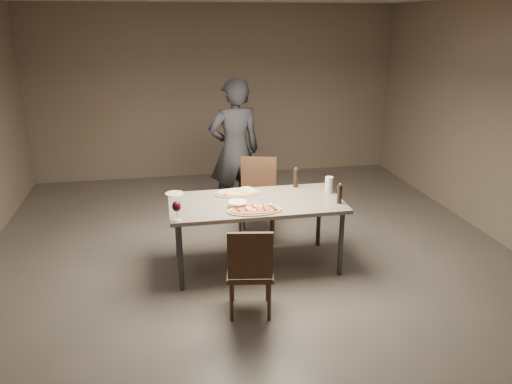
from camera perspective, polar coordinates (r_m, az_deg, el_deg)
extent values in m
plane|color=#615953|center=(5.51, 0.00, -8.38)|extent=(7.00, 7.00, 0.00)
plane|color=gray|center=(8.43, -4.62, 11.26)|extent=(6.00, 0.00, 6.00)
plane|color=gray|center=(1.96, 20.87, -17.99)|extent=(6.00, 0.00, 6.00)
cube|color=slate|center=(5.21, 0.00, -1.25)|extent=(1.80, 0.90, 0.04)
cylinder|color=#333335|center=(4.94, -8.63, -7.42)|extent=(0.05, 0.05, 0.71)
cylinder|color=#333335|center=(5.24, 9.67, -5.87)|extent=(0.05, 0.05, 0.71)
cylinder|color=#333335|center=(5.61, -9.00, -4.08)|extent=(0.05, 0.05, 0.71)
cylinder|color=#333335|center=(5.88, 7.19, -2.90)|extent=(0.05, 0.05, 0.71)
ellipsoid|color=white|center=(4.92, -0.94, -1.77)|extent=(0.05, 0.05, 0.01)
ellipsoid|color=white|center=(4.90, -0.75, -1.87)|extent=(0.05, 0.05, 0.01)
ellipsoid|color=white|center=(4.98, -0.09, -1.52)|extent=(0.05, 0.05, 0.01)
ellipsoid|color=white|center=(5.01, 1.65, -1.38)|extent=(0.05, 0.05, 0.01)
ellipsoid|color=white|center=(4.96, 0.53, -1.60)|extent=(0.05, 0.05, 0.01)
ellipsoid|color=white|center=(4.86, -0.25, -2.02)|extent=(0.05, 0.05, 0.01)
cube|color=black|center=(4.91, -2.24, -1.88)|extent=(0.05, 0.16, 0.01)
cube|color=black|center=(4.91, -1.21, -1.83)|extent=(0.02, 0.16, 0.01)
cube|color=black|center=(4.93, -0.20, -1.76)|extent=(0.03, 0.16, 0.01)
cube|color=black|center=(4.92, 0.87, -1.80)|extent=(0.03, 0.16, 0.01)
cube|color=black|center=(4.95, 1.84, -1.68)|extent=(0.06, 0.16, 0.01)
cylinder|color=tan|center=(5.44, -1.84, 0.26)|extent=(0.06, 0.06, 0.00)
cylinder|color=tan|center=(5.37, -1.59, -0.02)|extent=(0.06, 0.06, 0.00)
cylinder|color=tan|center=(5.43, -3.33, 0.19)|extent=(0.06, 0.06, 0.00)
cylinder|color=tan|center=(5.37, -1.14, -0.01)|extent=(0.06, 0.06, 0.00)
cylinder|color=tan|center=(5.33, -3.51, -0.18)|extent=(0.06, 0.06, 0.00)
cylinder|color=tan|center=(5.41, -2.30, 0.14)|extent=(0.06, 0.06, 0.00)
cylinder|color=#FAF3CB|center=(5.02, -2.13, -1.43)|extent=(0.16, 0.16, 0.06)
torus|color=#FAF3CB|center=(5.01, -2.13, -1.19)|extent=(0.19, 0.19, 0.03)
cube|color=#93643B|center=(5.02, -1.88, -1.27)|extent=(0.05, 0.04, 0.04)
cube|color=#93643B|center=(5.03, -2.29, -1.22)|extent=(0.06, 0.06, 0.04)
cube|color=#93643B|center=(5.00, -2.23, -1.37)|extent=(0.06, 0.06, 0.04)
cylinder|color=white|center=(5.55, -1.10, 0.34)|extent=(0.15, 0.15, 0.02)
cylinder|color=#99A53C|center=(5.55, -1.10, 0.38)|extent=(0.10, 0.10, 0.00)
cylinder|color=black|center=(5.63, 4.55, 1.48)|extent=(0.05, 0.05, 0.19)
cylinder|color=black|center=(5.60, 4.58, 2.50)|extent=(0.06, 0.06, 0.02)
sphere|color=gold|center=(5.59, 4.59, 2.71)|extent=(0.02, 0.02, 0.02)
cylinder|color=black|center=(5.19, 9.52, -0.37)|extent=(0.05, 0.05, 0.17)
cylinder|color=black|center=(5.16, 9.58, 0.66)|extent=(0.06, 0.06, 0.02)
sphere|color=gold|center=(5.15, 9.59, 0.87)|extent=(0.02, 0.02, 0.02)
cylinder|color=silver|center=(5.48, 8.33, 0.81)|extent=(0.09, 0.09, 0.18)
cylinder|color=silver|center=(4.77, -8.98, -3.19)|extent=(0.07, 0.07, 0.01)
cylinder|color=silver|center=(4.75, -9.01, -2.64)|extent=(0.01, 0.01, 0.09)
ellipsoid|color=#41091A|center=(4.72, -9.06, -1.64)|extent=(0.09, 0.09, 0.10)
cylinder|color=white|center=(5.48, -9.32, -0.19)|extent=(0.19, 0.19, 0.01)
cube|color=#3E271A|center=(4.54, -0.69, -9.08)|extent=(0.47, 0.47, 0.04)
cylinder|color=#3E271A|center=(4.50, -2.83, -12.43)|extent=(0.03, 0.03, 0.38)
cylinder|color=#3E271A|center=(4.50, 1.52, -12.39)|extent=(0.03, 0.03, 0.38)
cylinder|color=#3E271A|center=(4.79, -2.73, -10.34)|extent=(0.03, 0.03, 0.38)
cylinder|color=#3E271A|center=(4.79, 1.33, -10.31)|extent=(0.03, 0.03, 0.38)
cube|color=#3E271A|center=(4.26, -0.67, -7.29)|extent=(0.39, 0.10, 0.43)
cube|color=#3E271A|center=(6.02, 0.14, -1.26)|extent=(0.56, 0.56, 0.04)
cylinder|color=#3E271A|center=(6.27, 1.99, -2.72)|extent=(0.04, 0.04, 0.42)
cylinder|color=#3E271A|center=(6.30, -1.40, -2.61)|extent=(0.04, 0.04, 0.42)
cylinder|color=#3E271A|center=(5.93, 1.79, -4.06)|extent=(0.04, 0.04, 0.42)
cylinder|color=#3E271A|center=(5.96, -1.81, -3.93)|extent=(0.04, 0.04, 0.42)
cube|color=#3E271A|center=(6.13, 0.31, 1.86)|extent=(0.43, 0.16, 0.48)
imported|color=black|center=(6.48, -2.45, 4.72)|extent=(0.73, 0.53, 1.87)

